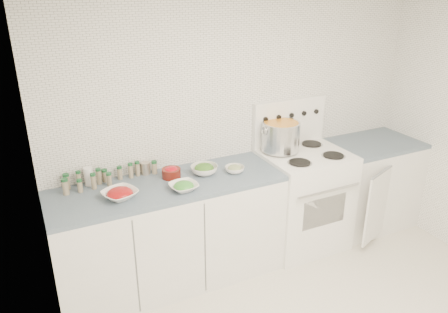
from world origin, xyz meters
TOP-DOWN VIEW (x-y plane):
  - room_walls at (0.00, 0.00)m, footprint 3.54×3.04m
  - counter_left at (-0.82, 1.19)m, footprint 1.85×0.62m
  - stove at (0.48, 1.19)m, footprint 0.76×0.70m
  - counter_right at (1.30, 1.19)m, footprint 0.89×0.77m
  - stock_pot at (0.30, 1.33)m, footprint 0.36×0.34m
  - bowl_tomato at (-1.22, 1.12)m, footprint 0.32×0.32m
  - bowl_snowpea at (-0.75, 1.04)m, footprint 0.24×0.24m
  - bowl_broccoli at (-0.49, 1.24)m, footprint 0.25×0.25m
  - bowl_zucchini at (-0.25, 1.16)m, footprint 0.16×0.16m
  - bowl_pepper at (-0.76, 1.29)m, footprint 0.15×0.15m
  - salt_canister at (-1.38, 1.45)m, footprint 0.08×0.08m
  - tin_can at (-0.92, 1.45)m, footprint 0.09×0.09m
  - spice_cluster at (-1.29, 1.41)m, footprint 0.76×0.15m

SIDE VIEW (x-z plane):
  - counter_right at x=1.30m, z-range 0.00..0.90m
  - counter_left at x=-0.82m, z-range 0.00..0.90m
  - stove at x=0.48m, z-range -0.18..1.18m
  - bowl_zucchini at x=-0.25m, z-range 0.90..0.96m
  - bowl_snowpea at x=-0.75m, z-range 0.89..0.97m
  - bowl_tomato at x=-1.22m, z-range 0.89..0.98m
  - bowl_broccoli at x=-0.49m, z-range 0.90..0.99m
  - bowl_pepper at x=-0.76m, z-range 0.90..0.99m
  - tin_can at x=-0.92m, z-range 0.90..1.00m
  - spice_cluster at x=-1.29m, z-range 0.89..1.03m
  - salt_canister at x=-1.38m, z-range 0.90..1.04m
  - stock_pot at x=0.30m, z-range 0.96..1.22m
  - room_walls at x=0.00m, z-range 0.30..2.82m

